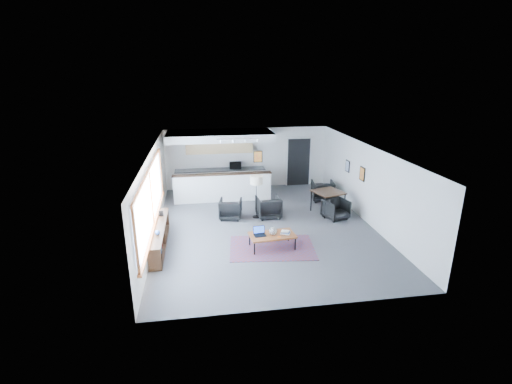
{
  "coord_description": "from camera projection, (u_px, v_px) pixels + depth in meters",
  "views": [
    {
      "loc": [
        -2.02,
        -11.19,
        4.95
      ],
      "look_at": [
        -0.23,
        0.4,
        1.08
      ],
      "focal_mm": 26.0,
      "sensor_mm": 36.0,
      "label": 1
    }
  ],
  "objects": [
    {
      "name": "dining_chair_far",
      "position": [
        323.0,
        191.0,
        14.71
      ],
      "size": [
        0.8,
        0.76,
        0.73
      ],
      "primitive_type": "imported",
      "rotation": [
        0.0,
        0.0,
        2.99
      ],
      "color": "black",
      "rests_on": "floor"
    },
    {
      "name": "window",
      "position": [
        151.0,
        199.0,
        10.54
      ],
      "size": [
        0.1,
        5.95,
        1.66
      ],
      "color": "#8CBFFF",
      "rests_on": "room"
    },
    {
      "name": "wall_art_upper",
      "position": [
        348.0,
        166.0,
        13.97
      ],
      "size": [
        0.03,
        0.34,
        0.44
      ],
      "color": "black",
      "rests_on": "room"
    },
    {
      "name": "room",
      "position": [
        265.0,
        189.0,
        11.94
      ],
      "size": [
        7.02,
        9.02,
        2.62
      ],
      "color": "#48484B",
      "rests_on": "ground"
    },
    {
      "name": "kilim_rug",
      "position": [
        272.0,
        248.0,
        10.84
      ],
      "size": [
        2.61,
        1.92,
        0.01
      ],
      "rotation": [
        0.0,
        0.0,
        -0.11
      ],
      "color": "#512C3F",
      "rests_on": "floor"
    },
    {
      "name": "microwave",
      "position": [
        235.0,
        165.0,
        15.81
      ],
      "size": [
        0.52,
        0.31,
        0.34
      ],
      "primitive_type": "imported",
      "rotation": [
        0.0,
        0.0,
        -0.08
      ],
      "color": "black",
      "rests_on": "kitchenette"
    },
    {
      "name": "laptop",
      "position": [
        259.0,
        232.0,
        10.67
      ],
      "size": [
        0.36,
        0.31,
        0.24
      ],
      "rotation": [
        0.0,
        0.0,
        0.1
      ],
      "color": "black",
      "rests_on": "coffee_table"
    },
    {
      "name": "doorway",
      "position": [
        298.0,
        161.0,
        16.49
      ],
      "size": [
        1.1,
        0.12,
        2.15
      ],
      "color": "black",
      "rests_on": "room"
    },
    {
      "name": "kitchenette",
      "position": [
        221.0,
        161.0,
        15.22
      ],
      "size": [
        4.2,
        1.96,
        2.6
      ],
      "color": "white",
      "rests_on": "floor"
    },
    {
      "name": "track_light",
      "position": [
        239.0,
        140.0,
        13.53
      ],
      "size": [
        1.6,
        0.07,
        0.15
      ],
      "color": "silver",
      "rests_on": "room"
    },
    {
      "name": "floor_lamp",
      "position": [
        256.0,
        182.0,
        12.69
      ],
      "size": [
        0.52,
        0.52,
        1.51
      ],
      "rotation": [
        0.0,
        0.0,
        0.22
      ],
      "color": "black",
      "rests_on": "floor"
    },
    {
      "name": "coffee_table",
      "position": [
        272.0,
        235.0,
        10.72
      ],
      "size": [
        1.37,
        0.82,
        0.43
      ],
      "rotation": [
        0.0,
        0.0,
        0.09
      ],
      "color": "brown",
      "rests_on": "floor"
    },
    {
      "name": "console",
      "position": [
        160.0,
        237.0,
        10.78
      ],
      "size": [
        0.35,
        3.0,
        0.8
      ],
      "color": "#301D11",
      "rests_on": "floor"
    },
    {
      "name": "dining_table",
      "position": [
        328.0,
        193.0,
        13.3
      ],
      "size": [
        1.2,
        1.2,
        0.8
      ],
      "rotation": [
        0.0,
        0.0,
        0.32
      ],
      "color": "#301D11",
      "rests_on": "floor"
    },
    {
      "name": "wall_art_lower",
      "position": [
        362.0,
        174.0,
        12.74
      ],
      "size": [
        0.03,
        0.38,
        0.48
      ],
      "color": "black",
      "rests_on": "room"
    },
    {
      "name": "ceramic_pot",
      "position": [
        273.0,
        231.0,
        10.63
      ],
      "size": [
        0.24,
        0.24,
        0.24
      ],
      "rotation": [
        0.0,
        0.0,
        0.3
      ],
      "color": "gray",
      "rests_on": "coffee_table"
    },
    {
      "name": "dining_chair_near",
      "position": [
        336.0,
        210.0,
        12.89
      ],
      "size": [
        0.78,
        0.76,
        0.65
      ],
      "primitive_type": "imported",
      "rotation": [
        0.0,
        0.0,
        0.32
      ],
      "color": "black",
      "rests_on": "floor"
    },
    {
      "name": "armchair_left",
      "position": [
        230.0,
        208.0,
        12.89
      ],
      "size": [
        0.87,
        0.83,
        0.76
      ],
      "primitive_type": "imported",
      "rotation": [
        0.0,
        0.0,
        2.94
      ],
      "color": "black",
      "rests_on": "floor"
    },
    {
      "name": "coaster",
      "position": [
        279.0,
        237.0,
        10.55
      ],
      "size": [
        0.12,
        0.12,
        0.01
      ],
      "rotation": [
        0.0,
        0.0,
        -0.34
      ],
      "color": "#E5590C",
      "rests_on": "coffee_table"
    },
    {
      "name": "armchair_right",
      "position": [
        268.0,
        206.0,
        12.99
      ],
      "size": [
        0.85,
        0.8,
        0.82
      ],
      "primitive_type": "imported",
      "rotation": [
        0.0,
        0.0,
        3.22
      ],
      "color": "black",
      "rests_on": "floor"
    },
    {
      "name": "book_stack",
      "position": [
        285.0,
        232.0,
        10.76
      ],
      "size": [
        0.33,
        0.31,
        0.08
      ],
      "rotation": [
        0.0,
        0.0,
        -0.43
      ],
      "color": "silver",
      "rests_on": "coffee_table"
    }
  ]
}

